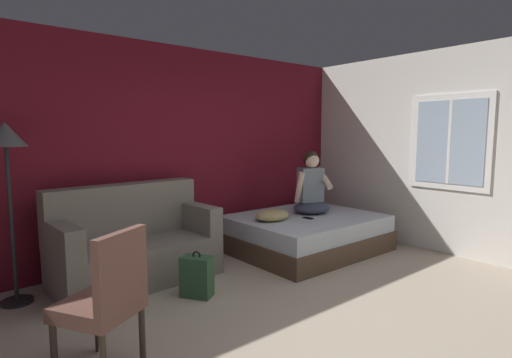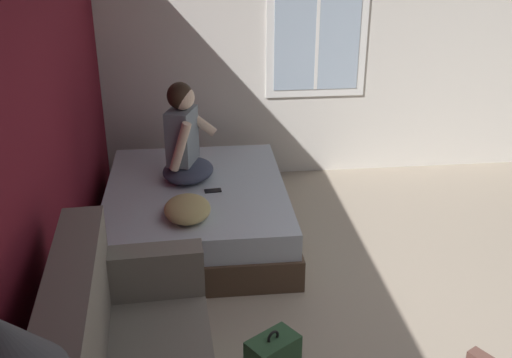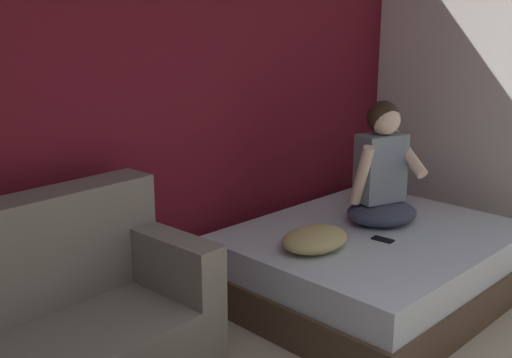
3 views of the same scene
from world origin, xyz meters
The scene contains 7 objects.
ground_plane centered at (0.00, 0.00, 0.00)m, with size 40.00×40.00×0.00m, color tan.
wall_back_accent centered at (0.00, 2.69, 1.35)m, with size 11.00×0.16×2.70m, color maroon.
wall_side_with_window centered at (3.08, 0.01, 1.35)m, with size 0.19×6.62×2.70m.
bed centered at (1.67, 1.69, 0.24)m, with size 1.95×1.59×0.48m.
person_seated centered at (1.85, 1.77, 0.84)m, with size 0.63×0.58×0.88m.
throw_pillow centered at (1.12, 1.76, 0.55)m, with size 0.48×0.36×0.14m, color tan.
cell_phone centered at (1.56, 1.55, 0.48)m, with size 0.07×0.14×0.01m, color black.
Camera 2 is at (-3.05, 1.67, 2.66)m, focal length 42.00 mm.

